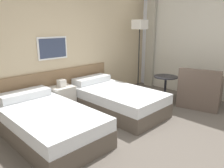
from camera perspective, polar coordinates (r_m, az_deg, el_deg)
ground_plane at (r=3.51m, az=11.69°, el=-14.16°), size 16.00×16.00×0.00m
wall_headboard at (r=4.73m, az=-12.05°, el=10.03°), size 10.00×0.10×2.70m
bed_near_door at (r=3.59m, az=-16.68°, el=-9.54°), size 1.06×1.96×0.59m
bed_near_window at (r=4.44m, az=0.77°, el=-4.02°), size 1.06×1.96×0.59m
nightstand at (r=4.52m, az=-12.79°, el=-3.65°), size 0.43×0.37×0.66m
floor_lamp at (r=5.55m, az=7.25°, el=13.93°), size 0.29×0.29×1.82m
side_table at (r=4.96m, az=13.77°, el=-0.05°), size 0.52×0.52×0.61m
armchair at (r=5.05m, az=21.98°, el=-2.16°), size 0.88×0.95×0.85m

